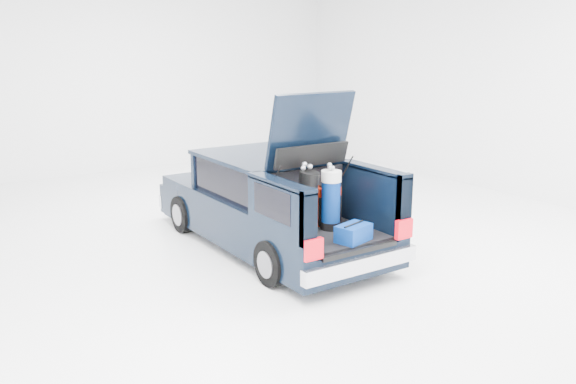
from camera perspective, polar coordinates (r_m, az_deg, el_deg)
ground at (r=9.59m, az=-1.66°, el=-5.10°), size 14.00×14.00×0.00m
car at (r=9.48m, az=-2.03°, el=-1.08°), size 1.87×4.65×2.47m
red_suitcase at (r=8.63m, az=3.66°, el=-1.26°), size 0.37×0.28×0.57m
black_golf_bag at (r=8.14m, az=1.74°, el=-0.95°), size 0.36×0.43×0.97m
blue_golf_bag at (r=8.36m, az=4.03°, el=-0.70°), size 0.36×0.36×0.93m
blue_duffel at (r=7.96m, az=6.15°, el=-3.82°), size 0.53×0.41×0.24m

